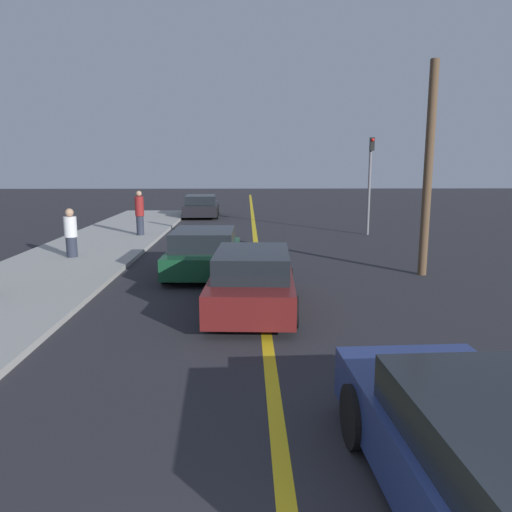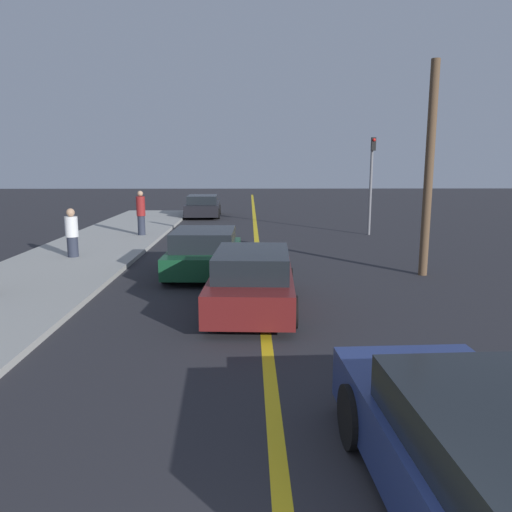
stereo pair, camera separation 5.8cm
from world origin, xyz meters
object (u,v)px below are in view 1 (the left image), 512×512
car_far_distant (204,252)px  utility_pole (428,171)px  car_parked_left_lot (201,206)px  traffic_light (370,176)px  pedestrian_mid_group (71,233)px  car_near_right_lane (508,478)px  pedestrian_far_standing (140,213)px  car_ahead_center (252,281)px

car_far_distant → utility_pole: 6.59m
car_parked_left_lot → traffic_light: traffic_light is taller
pedestrian_mid_group → utility_pole: 11.00m
car_far_distant → utility_pole: utility_pole is taller
utility_pole → car_near_right_lane: bearing=-105.8°
pedestrian_mid_group → pedestrian_far_standing: bearing=76.7°
car_parked_left_lot → pedestrian_far_standing: 8.57m
car_far_distant → pedestrian_far_standing: size_ratio=2.13×
car_far_distant → car_parked_left_lot: car_far_distant is taller
car_ahead_center → pedestrian_mid_group: pedestrian_mid_group is taller
car_ahead_center → car_far_distant: bearing=113.3°
traffic_light → utility_pole: (-0.37, -7.95, 0.35)m
utility_pole → car_ahead_center: bearing=-145.8°
car_far_distant → pedestrian_mid_group: pedestrian_mid_group is taller
utility_pole → pedestrian_mid_group: bearing=168.3°
car_far_distant → traffic_light: traffic_light is taller
car_near_right_lane → utility_pole: (2.86, 10.12, 2.28)m
car_far_distant → pedestrian_far_standing: bearing=116.5°
pedestrian_far_standing → car_near_right_lane: bearing=-69.2°
traffic_light → utility_pole: bearing=-92.6°
utility_pole → car_far_distant: bearing=177.6°
traffic_light → car_parked_left_lot: bearing=136.6°
car_far_distant → pedestrian_mid_group: 4.83m
pedestrian_mid_group → utility_pole: utility_pole is taller
car_ahead_center → utility_pole: utility_pole is taller
pedestrian_mid_group → pedestrian_far_standing: (1.17, 4.94, 0.16)m
pedestrian_far_standing → utility_pole: (9.42, -7.13, 1.84)m
utility_pole → car_parked_left_lot: bearing=116.2°
car_near_right_lane → car_far_distant: size_ratio=1.24×
pedestrian_far_standing → traffic_light: size_ratio=0.44×
pedestrian_mid_group → traffic_light: 12.48m
car_ahead_center → traffic_light: (5.21, 11.24, 1.93)m
car_far_distant → car_parked_left_lot: size_ratio=0.93×
car_near_right_lane → car_ahead_center: 7.12m
pedestrian_far_standing → pedestrian_mid_group: bearing=-103.3°
car_far_distant → utility_pole: (6.17, -0.25, 2.28)m
car_near_right_lane → car_far_distant: 10.89m
car_near_right_lane → car_parked_left_lot: car_parked_left_lot is taller
car_far_distant → utility_pole: bearing=-1.2°
pedestrian_far_standing → car_parked_left_lot: bearing=77.8°
pedestrian_far_standing → car_ahead_center: bearing=-66.3°
pedestrian_mid_group → car_far_distant: bearing=-23.7°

